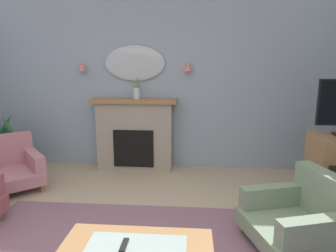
# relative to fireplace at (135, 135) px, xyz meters

# --- Properties ---
(wall_back) EXTENTS (6.90, 0.10, 2.90)m
(wall_back) POSITION_rel_fireplace_xyz_m (0.34, 0.22, 0.88)
(wall_back) COLOR #8C9EB2
(wall_back) RESTS_ON ground
(fireplace) EXTENTS (1.36, 0.36, 1.16)m
(fireplace) POSITION_rel_fireplace_xyz_m (0.00, 0.00, 0.00)
(fireplace) COLOR gray
(fireplace) RESTS_ON ground
(mantel_vase_centre) EXTENTS (0.10, 0.10, 0.34)m
(mantel_vase_centre) POSITION_rel_fireplace_xyz_m (0.05, -0.03, 0.76)
(mantel_vase_centre) COLOR silver
(mantel_vase_centre) RESTS_ON fireplace
(wall_mirror) EXTENTS (0.96, 0.06, 0.56)m
(wall_mirror) POSITION_rel_fireplace_xyz_m (-0.00, 0.14, 1.14)
(wall_mirror) COLOR #B2BCC6
(wall_sconce_left) EXTENTS (0.14, 0.14, 0.14)m
(wall_sconce_left) POSITION_rel_fireplace_xyz_m (-0.85, 0.09, 1.09)
(wall_sconce_left) COLOR #D17066
(wall_sconce_right) EXTENTS (0.14, 0.14, 0.14)m
(wall_sconce_right) POSITION_rel_fireplace_xyz_m (0.85, 0.09, 1.09)
(wall_sconce_right) COLOR #D17066
(tv_remote) EXTENTS (0.04, 0.16, 0.02)m
(tv_remote) POSITION_rel_fireplace_xyz_m (0.45, -2.83, -0.12)
(tv_remote) COLOR black
(tv_remote) RESTS_ON coffee_table
(armchair_by_coffee_table) EXTENTS (1.01, 1.00, 0.71)m
(armchair_by_coffee_table) POSITION_rel_fireplace_xyz_m (1.97, -2.02, -0.27)
(armchair_by_coffee_table) COLOR gray
(armchair_by_coffee_table) RESTS_ON ground
(armchair_near_fireplace) EXTENTS (1.14, 1.14, 0.71)m
(armchair_near_fireplace) POSITION_rel_fireplace_xyz_m (-1.64, -0.91, -0.27)
(armchair_near_fireplace) COLOR #B77A84
(armchair_near_fireplace) RESTS_ON ground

